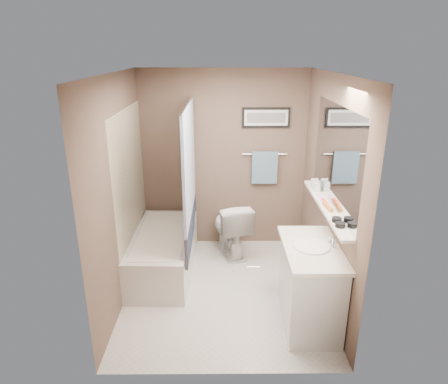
{
  "coord_description": "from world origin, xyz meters",
  "views": [
    {
      "loc": [
        -0.03,
        -3.93,
        2.62
      ],
      "look_at": [
        0.0,
        0.15,
        1.15
      ],
      "focal_mm": 32.0,
      "sensor_mm": 36.0,
      "label": 1
    }
  ],
  "objects_px": {
    "toilet": "(230,228)",
    "vanity": "(310,287)",
    "hair_brush_back": "(326,203)",
    "glass_jar": "(314,184)",
    "bathtub": "(163,253)",
    "soap_bottle": "(317,185)",
    "candle_bowl_far": "(337,220)",
    "hair_brush_front": "(328,206)",
    "candle_bowl_near": "(340,225)"
  },
  "relations": [
    {
      "from": "toilet",
      "to": "glass_jar",
      "type": "height_order",
      "value": "glass_jar"
    },
    {
      "from": "candle_bowl_near",
      "to": "glass_jar",
      "type": "xyz_separation_m",
      "value": [
        0.0,
        1.07,
        0.03
      ]
    },
    {
      "from": "vanity",
      "to": "hair_brush_back",
      "type": "relative_size",
      "value": 4.09
    },
    {
      "from": "soap_bottle",
      "to": "vanity",
      "type": "bearing_deg",
      "value": -102.8
    },
    {
      "from": "bathtub",
      "to": "soap_bottle",
      "type": "xyz_separation_m",
      "value": [
        1.79,
        -0.17,
        0.94
      ]
    },
    {
      "from": "bathtub",
      "to": "glass_jar",
      "type": "relative_size",
      "value": 15.0
    },
    {
      "from": "toilet",
      "to": "vanity",
      "type": "xyz_separation_m",
      "value": [
        0.76,
        -1.44,
        0.02
      ]
    },
    {
      "from": "vanity",
      "to": "candle_bowl_near",
      "type": "bearing_deg",
      "value": -35.19
    },
    {
      "from": "hair_brush_front",
      "to": "glass_jar",
      "type": "distance_m",
      "value": 0.63
    },
    {
      "from": "vanity",
      "to": "glass_jar",
      "type": "bearing_deg",
      "value": 80.55
    },
    {
      "from": "candle_bowl_far",
      "to": "hair_brush_front",
      "type": "height_order",
      "value": "hair_brush_front"
    },
    {
      "from": "glass_jar",
      "to": "soap_bottle",
      "type": "xyz_separation_m",
      "value": [
        0.0,
        -0.11,
        0.02
      ]
    },
    {
      "from": "glass_jar",
      "to": "soap_bottle",
      "type": "relative_size",
      "value": 0.67
    },
    {
      "from": "candle_bowl_far",
      "to": "glass_jar",
      "type": "distance_m",
      "value": 0.96
    },
    {
      "from": "vanity",
      "to": "hair_brush_back",
      "type": "bearing_deg",
      "value": 65.85
    },
    {
      "from": "candle_bowl_near",
      "to": "toilet",
      "type": "bearing_deg",
      "value": 120.94
    },
    {
      "from": "vanity",
      "to": "candle_bowl_near",
      "type": "distance_m",
      "value": 0.77
    },
    {
      "from": "toilet",
      "to": "candle_bowl_near",
      "type": "distance_m",
      "value": 1.99
    },
    {
      "from": "glass_jar",
      "to": "toilet",
      "type": "bearing_deg",
      "value": 151.59
    },
    {
      "from": "candle_bowl_far",
      "to": "soap_bottle",
      "type": "distance_m",
      "value": 0.84
    },
    {
      "from": "candle_bowl_near",
      "to": "candle_bowl_far",
      "type": "distance_m",
      "value": 0.11
    },
    {
      "from": "vanity",
      "to": "hair_brush_front",
      "type": "relative_size",
      "value": 4.09
    },
    {
      "from": "hair_brush_front",
      "to": "vanity",
      "type": "bearing_deg",
      "value": -121.67
    },
    {
      "from": "vanity",
      "to": "soap_bottle",
      "type": "distance_m",
      "value": 1.15
    },
    {
      "from": "candle_bowl_far",
      "to": "hair_brush_back",
      "type": "distance_m",
      "value": 0.41
    },
    {
      "from": "glass_jar",
      "to": "hair_brush_back",
      "type": "bearing_deg",
      "value": -90.0
    },
    {
      "from": "bathtub",
      "to": "toilet",
      "type": "xyz_separation_m",
      "value": [
        0.84,
        0.46,
        0.13
      ]
    },
    {
      "from": "hair_brush_front",
      "to": "candle_bowl_far",
      "type": "bearing_deg",
      "value": -90.0
    },
    {
      "from": "glass_jar",
      "to": "soap_bottle",
      "type": "distance_m",
      "value": 0.12
    },
    {
      "from": "vanity",
      "to": "candle_bowl_near",
      "type": "xyz_separation_m",
      "value": [
        0.19,
        -0.14,
        0.73
      ]
    },
    {
      "from": "candle_bowl_near",
      "to": "hair_brush_back",
      "type": "xyz_separation_m",
      "value": [
        0.0,
        0.52,
        0.0
      ]
    },
    {
      "from": "bathtub",
      "to": "hair_brush_back",
      "type": "xyz_separation_m",
      "value": [
        1.79,
        -0.6,
        0.89
      ]
    },
    {
      "from": "toilet",
      "to": "hair_brush_front",
      "type": "height_order",
      "value": "hair_brush_front"
    },
    {
      "from": "hair_brush_front",
      "to": "hair_brush_back",
      "type": "distance_m",
      "value": 0.08
    },
    {
      "from": "soap_bottle",
      "to": "hair_brush_back",
      "type": "bearing_deg",
      "value": -90.0
    },
    {
      "from": "toilet",
      "to": "candle_bowl_far",
      "type": "bearing_deg",
      "value": 107.19
    },
    {
      "from": "glass_jar",
      "to": "candle_bowl_far",
      "type": "bearing_deg",
      "value": -90.0
    },
    {
      "from": "glass_jar",
      "to": "bathtub",
      "type": "bearing_deg",
      "value": 178.18
    },
    {
      "from": "bathtub",
      "to": "vanity",
      "type": "bearing_deg",
      "value": -29.78
    },
    {
      "from": "toilet",
      "to": "soap_bottle",
      "type": "height_order",
      "value": "soap_bottle"
    },
    {
      "from": "bathtub",
      "to": "candle_bowl_near",
      "type": "height_order",
      "value": "candle_bowl_near"
    },
    {
      "from": "bathtub",
      "to": "vanity",
      "type": "relative_size",
      "value": 1.67
    },
    {
      "from": "bathtub",
      "to": "soap_bottle",
      "type": "relative_size",
      "value": 10.04
    },
    {
      "from": "candle_bowl_far",
      "to": "glass_jar",
      "type": "height_order",
      "value": "glass_jar"
    },
    {
      "from": "bathtub",
      "to": "candle_bowl_near",
      "type": "bearing_deg",
      "value": -30.37
    },
    {
      "from": "bathtub",
      "to": "glass_jar",
      "type": "xyz_separation_m",
      "value": [
        1.79,
        -0.06,
        0.92
      ]
    },
    {
      "from": "candle_bowl_far",
      "to": "glass_jar",
      "type": "relative_size",
      "value": 0.9
    },
    {
      "from": "hair_brush_front",
      "to": "soap_bottle",
      "type": "xyz_separation_m",
      "value": [
        0.0,
        0.51,
        0.05
      ]
    },
    {
      "from": "soap_bottle",
      "to": "toilet",
      "type": "bearing_deg",
      "value": 146.53
    },
    {
      "from": "hair_brush_front",
      "to": "soap_bottle",
      "type": "height_order",
      "value": "soap_bottle"
    }
  ]
}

